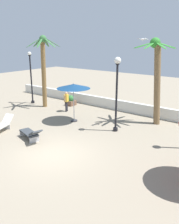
# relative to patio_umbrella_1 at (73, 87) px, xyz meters

# --- Properties ---
(ground_plane) EXTENTS (56.00, 56.00, 0.00)m
(ground_plane) POSITION_rel_patio_umbrella_1_xyz_m (2.35, -4.28, -2.36)
(ground_plane) COLOR gray
(boundary_wall) EXTENTS (25.20, 0.30, 0.81)m
(boundary_wall) POSITION_rel_patio_umbrella_1_xyz_m (2.35, 4.13, -1.96)
(boundary_wall) COLOR silver
(boundary_wall) RESTS_ON ground_plane
(patio_umbrella_1) EXTENTS (2.19, 2.19, 2.59)m
(patio_umbrella_1) POSITION_rel_patio_umbrella_1_xyz_m (0.00, 0.00, 0.00)
(patio_umbrella_1) COLOR #333338
(patio_umbrella_1) RESTS_ON ground_plane
(palm_tree_0) EXTENTS (2.81, 2.82, 5.41)m
(palm_tree_0) POSITION_rel_patio_umbrella_1_xyz_m (4.30, 2.93, 1.00)
(palm_tree_0) COLOR brown
(palm_tree_0) RESTS_ON ground_plane
(palm_tree_1) EXTENTS (2.69, 2.50, 5.61)m
(palm_tree_1) POSITION_rel_patio_umbrella_1_xyz_m (-4.26, 1.34, 1.07)
(palm_tree_1) COLOR brown
(palm_tree_1) RESTS_ON ground_plane
(lamp_post_0) EXTENTS (0.38, 0.38, 4.36)m
(lamp_post_0) POSITION_rel_patio_umbrella_1_xyz_m (3.14, 0.18, 0.37)
(lamp_post_0) COLOR black
(lamp_post_0) RESTS_ON ground_plane
(lamp_post_1) EXTENTS (0.30, 0.30, 4.33)m
(lamp_post_1) POSITION_rel_patio_umbrella_1_xyz_m (-6.03, 1.46, -0.02)
(lamp_post_1) COLOR black
(lamp_post_1) RESTS_ON ground_plane
(lounge_chair_0) EXTENTS (1.94, 1.00, 0.83)m
(lounge_chair_0) POSITION_rel_patio_umbrella_1_xyz_m (0.23, -3.82, -1.96)
(lounge_chair_0) COLOR #B7B7BC
(lounge_chair_0) RESTS_ON ground_plane
(lounge_chair_2) EXTENTS (1.18, 1.96, 0.84)m
(lounge_chair_2) POSITION_rel_patio_umbrella_1_xyz_m (-2.21, -4.03, -1.97)
(lounge_chair_2) COLOR #B7B7BC
(lounge_chair_2) RESTS_ON ground_plane
(guest_0) EXTENTS (0.33, 0.54, 1.53)m
(guest_0) POSITION_rel_patio_umbrella_1_xyz_m (-2.00, 1.40, -1.44)
(guest_0) COLOR #26262D
(guest_0) RESTS_ON ground_plane
(seagull_0) EXTENTS (0.39, 0.93, 0.14)m
(seagull_0) POSITION_rel_patio_umbrella_1_xyz_m (3.78, 1.87, 2.94)
(seagull_0) COLOR white
(planter) EXTENTS (0.70, 0.70, 0.85)m
(planter) POSITION_rel_patio_umbrella_1_xyz_m (-2.97, 2.95, -1.98)
(planter) COLOR brown
(planter) RESTS_ON ground_plane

